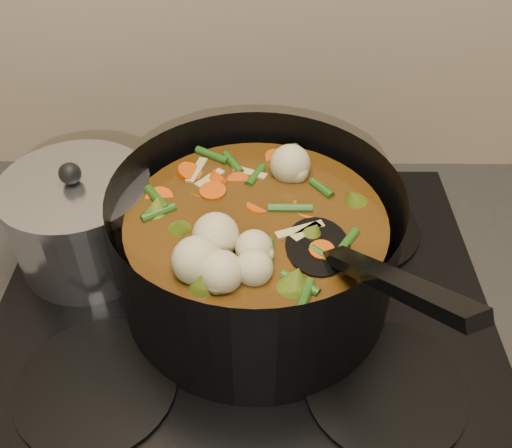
{
  "coord_description": "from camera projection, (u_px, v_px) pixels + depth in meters",
  "views": [
    {
      "loc": [
        0.02,
        1.45,
        1.49
      ],
      "look_at": [
        0.02,
        1.94,
        1.05
      ],
      "focal_mm": 40.0,
      "sensor_mm": 36.0,
      "label": 1
    }
  ],
  "objects": [
    {
      "name": "stockpot",
      "position": [
        256.0,
        249.0,
        0.69
      ],
      "size": [
        0.4,
        0.44,
        0.25
      ],
      "rotation": [
        0.0,
        0.0,
        0.22
      ],
      "color": "black",
      "rests_on": "stovetop"
    },
    {
      "name": "stovetop",
      "position": [
        244.0,
        302.0,
        0.74
      ],
      "size": [
        0.62,
        0.54,
        0.03
      ],
      "color": "black",
      "rests_on": "counter"
    },
    {
      "name": "saucepan",
      "position": [
        83.0,
        221.0,
        0.74
      ],
      "size": [
        0.19,
        0.19,
        0.16
      ],
      "rotation": [
        0.0,
        0.0,
        -0.11
      ],
      "color": "silver",
      "rests_on": "stovetop"
    }
  ]
}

